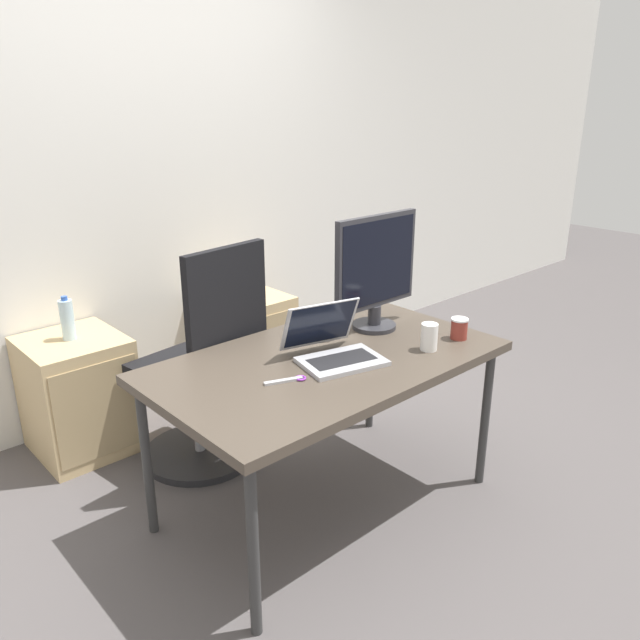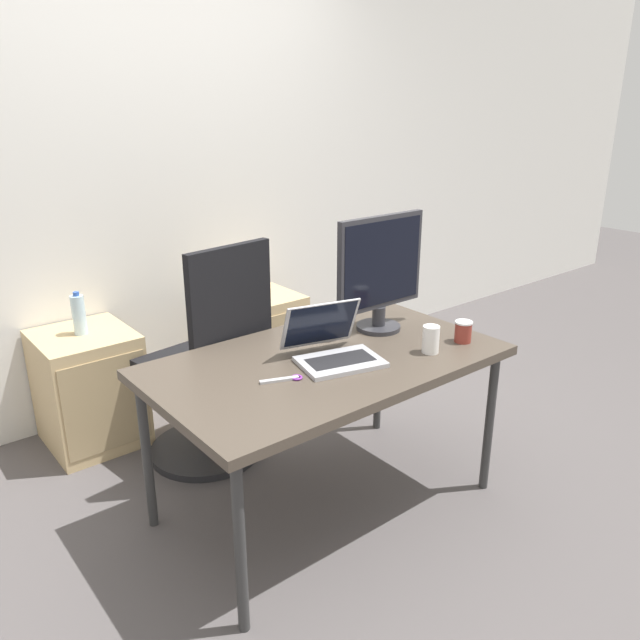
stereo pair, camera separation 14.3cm
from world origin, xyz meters
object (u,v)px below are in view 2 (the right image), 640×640
at_px(coffee_cup_white, 431,339).
at_px(cabinet_left, 89,388).
at_px(cabinet_right, 257,342).
at_px(monitor, 380,272).
at_px(office_chair, 210,379).
at_px(laptop_center, 333,349).
at_px(coffee_cup_brown, 463,331).
at_px(water_bottle, 79,315).

bearing_deg(coffee_cup_white, cabinet_left, 124.03).
distance_m(cabinet_right, monitor, 1.29).
relative_size(office_chair, cabinet_right, 1.86).
bearing_deg(laptop_center, coffee_cup_brown, -19.76).
relative_size(water_bottle, coffee_cup_white, 1.88).
distance_m(office_chair, coffee_cup_brown, 1.22).
xyz_separation_m(cabinet_right, laptop_center, (-0.43, -1.23, 0.46)).
height_order(laptop_center, monitor, monitor).
xyz_separation_m(water_bottle, coffee_cup_brown, (1.16, -1.44, 0.06)).
bearing_deg(coffee_cup_brown, cabinet_left, 129.05).
bearing_deg(water_bottle, cabinet_left, -90.00).
distance_m(cabinet_right, coffee_cup_brown, 1.51).
bearing_deg(cabinet_right, office_chair, -139.07).
distance_m(office_chair, coffee_cup_white, 1.10).
xyz_separation_m(monitor, coffee_cup_brown, (0.17, -0.34, -0.22)).
bearing_deg(coffee_cup_white, cabinet_right, 87.25).
bearing_deg(coffee_cup_brown, water_bottle, 129.01).
bearing_deg(coffee_cup_brown, coffee_cup_white, 177.81).
distance_m(cabinet_left, laptop_center, 1.45).
distance_m(cabinet_left, cabinet_right, 1.03).
bearing_deg(monitor, water_bottle, 132.11).
bearing_deg(coffee_cup_white, water_bottle, 123.99).
bearing_deg(monitor, cabinet_left, 132.17).
bearing_deg(monitor, laptop_center, -160.13).
height_order(water_bottle, monitor, monitor).
height_order(office_chair, monitor, monitor).
bearing_deg(cabinet_left, water_bottle, 90.00).
xyz_separation_m(office_chair, water_bottle, (-0.41, 0.55, 0.27)).
xyz_separation_m(cabinet_right, coffee_cup_brown, (0.13, -1.43, 0.46)).
distance_m(cabinet_left, coffee_cup_brown, 1.90).
height_order(office_chair, coffee_cup_white, office_chair).
height_order(office_chair, laptop_center, office_chair).
bearing_deg(cabinet_right, laptop_center, -109.26).
distance_m(office_chair, laptop_center, 0.79).
xyz_separation_m(cabinet_left, laptop_center, (0.60, -1.23, 0.46)).
relative_size(laptop_center, monitor, 0.74).
xyz_separation_m(cabinet_left, cabinet_right, (1.03, 0.00, 0.00)).
height_order(cabinet_right, laptop_center, laptop_center).
height_order(cabinet_left, water_bottle, water_bottle).
bearing_deg(monitor, office_chair, 136.70).
bearing_deg(cabinet_left, cabinet_right, 0.00).
distance_m(cabinet_right, laptop_center, 1.38).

